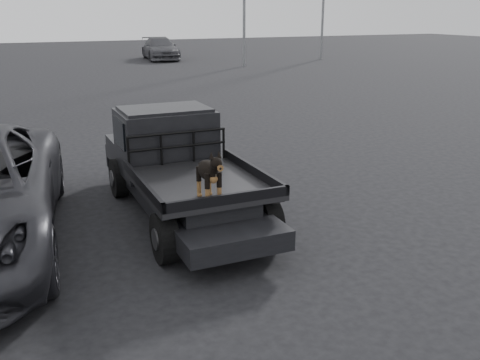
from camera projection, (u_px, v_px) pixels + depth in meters
name	position (u px, v px, depth m)	size (l,w,h in m)	color
ground	(205.00, 249.00, 8.28)	(120.00, 120.00, 0.00)	black
flatbed_ute	(183.00, 191.00, 9.53)	(2.00, 5.40, 0.92)	black
ute_cab	(165.00, 131.00, 10.08)	(1.72, 1.30, 0.88)	black
headache_rack	(178.00, 148.00, 9.48)	(1.80, 0.08, 0.55)	black
dog	(209.00, 175.00, 7.63)	(0.32, 0.60, 0.74)	black
distant_car_b	(160.00, 49.00, 39.62)	(2.22, 5.46, 1.59)	#45454A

